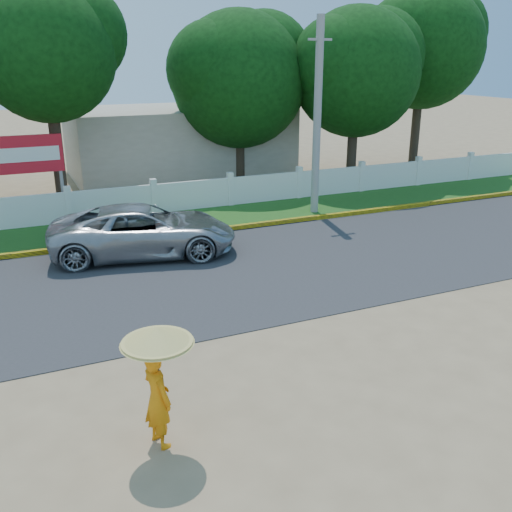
{
  "coord_description": "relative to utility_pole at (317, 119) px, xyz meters",
  "views": [
    {
      "loc": [
        -4.86,
        -8.93,
        5.5
      ],
      "look_at": [
        0.0,
        2.0,
        1.3
      ],
      "focal_mm": 40.0,
      "sensor_mm": 36.0,
      "label": 1
    }
  ],
  "objects": [
    {
      "name": "building_near",
      "position": [
        -2.48,
        9.0,
        -1.82
      ],
      "size": [
        10.0,
        6.0,
        3.2
      ],
      "primitive_type": "cube",
      "color": "#B7AD99",
      "rests_on": "ground"
    },
    {
      "name": "billboard",
      "position": [
        -9.62,
        3.29,
        -1.28
      ],
      "size": [
        2.5,
        0.13,
        2.95
      ],
      "color": "gray",
      "rests_on": "ground"
    },
    {
      "name": "fence",
      "position": [
        -5.48,
        2.2,
        -2.87
      ],
      "size": [
        40.0,
        0.1,
        1.1
      ],
      "primitive_type": "cube",
      "color": "silver",
      "rests_on": "ground"
    },
    {
      "name": "road",
      "position": [
        -5.48,
        -4.5,
        -3.41
      ],
      "size": [
        60.0,
        7.0,
        0.02
      ],
      "primitive_type": "cube",
      "color": "#38383A",
      "rests_on": "ground"
    },
    {
      "name": "grass_verge",
      "position": [
        -5.48,
        0.75,
        -3.4
      ],
      "size": [
        60.0,
        3.5,
        0.03
      ],
      "primitive_type": "cube",
      "color": "#2D601E",
      "rests_on": "ground"
    },
    {
      "name": "utility_pole",
      "position": [
        0.0,
        0.0,
        0.0
      ],
      "size": [
        0.28,
        0.28,
        6.84
      ],
      "primitive_type": "cylinder",
      "color": "gray",
      "rests_on": "ground"
    },
    {
      "name": "curb",
      "position": [
        -5.48,
        -0.95,
        -3.34
      ],
      "size": [
        40.0,
        0.18,
        0.16
      ],
      "primitive_type": "cube",
      "color": "yellow",
      "rests_on": "ground"
    },
    {
      "name": "tree_row",
      "position": [
        -3.83,
        5.21,
        1.6
      ],
      "size": [
        34.45,
        7.61,
        8.75
      ],
      "color": "#473828",
      "rests_on": "ground"
    },
    {
      "name": "vehicle",
      "position": [
        -6.9,
        -2.19,
        -2.68
      ],
      "size": [
        5.67,
        3.5,
        1.47
      ],
      "primitive_type": "imported",
      "rotation": [
        0.0,
        0.0,
        1.36
      ],
      "color": "#A1A4A8",
      "rests_on": "ground"
    },
    {
      "name": "monk_with_parasol",
      "position": [
        -8.72,
        -10.8,
        -2.16
      ],
      "size": [
        1.06,
        1.06,
        1.93
      ],
      "color": "orange",
      "rests_on": "ground"
    },
    {
      "name": "ground",
      "position": [
        -5.48,
        -9.0,
        -3.42
      ],
      "size": [
        120.0,
        120.0,
        0.0
      ],
      "primitive_type": "plane",
      "color": "#9E8460",
      "rests_on": "ground"
    }
  ]
}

